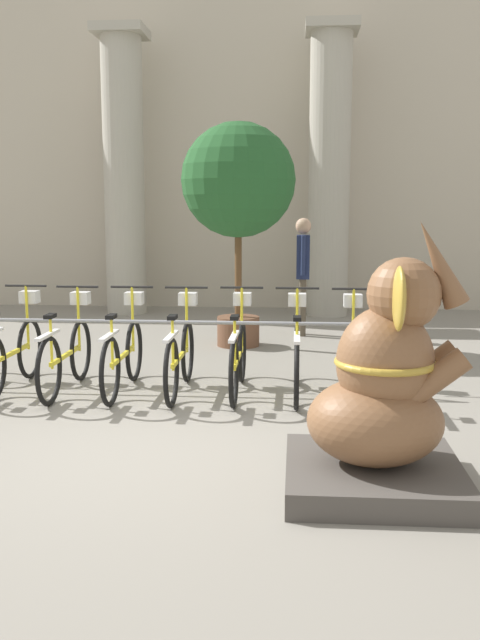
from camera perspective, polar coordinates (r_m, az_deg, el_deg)
The scene contains 15 objects.
ground_plane at distance 6.02m, azimuth -8.33°, elevation -10.20°, with size 60.00×60.00×0.00m, color gray.
building_facade at distance 14.24m, azimuth -0.77°, elevation 13.13°, with size 20.00×0.20×6.00m.
column_left at distance 13.54m, azimuth -9.27°, elevation 11.63°, with size 0.93×0.93×5.16m.
column_right at distance 13.17m, azimuth 7.16°, elevation 11.76°, with size 0.93×0.93×5.16m.
bike_rack at distance 7.76m, azimuth -6.91°, elevation -1.02°, with size 4.93×0.05×0.77m.
bicycle_1 at distance 8.16m, azimuth -17.71°, elevation -2.38°, with size 0.48×1.77×1.10m.
bicycle_2 at distance 7.90m, azimuth -13.69°, elevation -2.57°, with size 0.48×1.77×1.10m.
bicycle_3 at distance 7.76m, azimuth -9.29°, elevation -2.65°, with size 0.48×1.77×1.10m.
bicycle_4 at distance 7.63m, azimuth -4.78°, elevation -2.75°, with size 0.48×1.77×1.10m.
bicycle_5 at distance 7.60m, azimuth -0.12°, elevation -2.78°, with size 0.48×1.77×1.10m.
bicycle_6 at distance 7.56m, azimuth 4.55°, elevation -2.87°, with size 0.48×1.77×1.10m.
bicycle_7 at distance 7.56m, azimuth 9.25°, elevation -2.95°, with size 0.48×1.77×1.10m.
elephant_statue at distance 5.09m, azimuth 11.32°, elevation -6.26°, with size 1.23×1.23×1.92m.
person_pedestrian at distance 11.03m, azimuth 5.06°, elevation 4.44°, with size 0.24×0.47×1.81m.
potted_tree at distance 10.11m, azimuth -0.15°, elevation 10.68°, with size 1.60×1.60×3.15m.
Camera 1 is at (1.30, -5.54, 1.97)m, focal length 40.00 mm.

